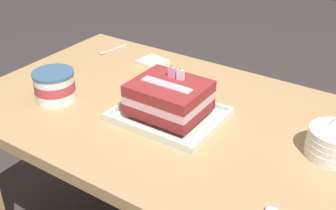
% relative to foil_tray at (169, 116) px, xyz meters
% --- Properties ---
extents(dining_table, '(1.23, 0.77, 0.69)m').
position_rel_foil_tray_xyz_m(dining_table, '(-0.03, 0.04, -0.10)').
color(dining_table, tan).
rests_on(dining_table, ground_plane).
extents(foil_tray, '(0.31, 0.25, 0.02)m').
position_rel_foil_tray_xyz_m(foil_tray, '(0.00, 0.00, 0.00)').
color(foil_tray, silver).
rests_on(foil_tray, dining_table).
extents(birthday_cake, '(0.21, 0.18, 0.14)m').
position_rel_foil_tray_xyz_m(birthday_cake, '(0.00, 0.00, 0.06)').
color(birthday_cake, maroon).
rests_on(birthday_cake, foil_tray).
extents(bowl_stack, '(0.14, 0.14, 0.12)m').
position_rel_foil_tray_xyz_m(bowl_stack, '(0.45, 0.08, 0.03)').
color(bowl_stack, white).
rests_on(bowl_stack, dining_table).
extents(ice_cream_tub, '(0.13, 0.13, 0.10)m').
position_rel_foil_tray_xyz_m(ice_cream_tub, '(-0.36, -0.11, 0.04)').
color(ice_cream_tub, white).
rests_on(ice_cream_tub, dining_table).
extents(serving_spoon_near_tray, '(0.04, 0.14, 0.01)m').
position_rel_foil_tray_xyz_m(serving_spoon_near_tray, '(-0.48, 0.28, -0.00)').
color(serving_spoon_near_tray, silver).
rests_on(serving_spoon_near_tray, dining_table).
extents(napkin_pile, '(0.11, 0.10, 0.02)m').
position_rel_foil_tray_xyz_m(napkin_pile, '(-0.26, 0.29, 0.00)').
color(napkin_pile, silver).
rests_on(napkin_pile, dining_table).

